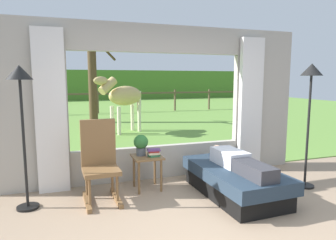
% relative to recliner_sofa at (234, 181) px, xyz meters
% --- Properties ---
extents(back_wall_with_window, '(5.20, 0.12, 2.55)m').
position_rel_recliner_sofa_xyz_m(back_wall_with_window, '(-0.78, 1.15, 1.03)').
color(back_wall_with_window, '#ADA599').
rests_on(back_wall_with_window, ground_plane).
extents(curtain_panel_left, '(0.44, 0.10, 2.40)m').
position_rel_recliner_sofa_xyz_m(curtain_panel_left, '(-2.47, 1.01, 0.98)').
color(curtain_panel_left, silver).
rests_on(curtain_panel_left, ground_plane).
extents(curtain_panel_right, '(0.44, 0.10, 2.40)m').
position_rel_recliner_sofa_xyz_m(curtain_panel_right, '(0.91, 1.01, 0.98)').
color(curtain_panel_right, silver).
rests_on(curtain_panel_right, ground_plane).
extents(outdoor_pasture_lawn, '(36.00, 21.68, 0.02)m').
position_rel_recliner_sofa_xyz_m(outdoor_pasture_lawn, '(-0.78, 12.05, -0.21)').
color(outdoor_pasture_lawn, olive).
rests_on(outdoor_pasture_lawn, ground_plane).
extents(distant_hill_ridge, '(36.00, 2.00, 2.40)m').
position_rel_recliner_sofa_xyz_m(distant_hill_ridge, '(-0.78, 21.89, 0.98)').
color(distant_hill_ridge, '#4B7A2B').
rests_on(distant_hill_ridge, ground_plane).
extents(recliner_sofa, '(0.95, 1.72, 0.42)m').
position_rel_recliner_sofa_xyz_m(recliner_sofa, '(0.00, 0.00, 0.00)').
color(recliner_sofa, black).
rests_on(recliner_sofa, ground_plane).
extents(reclining_person, '(0.36, 1.43, 0.22)m').
position_rel_recliner_sofa_xyz_m(reclining_person, '(0.00, -0.05, 0.30)').
color(reclining_person, silver).
rests_on(reclining_person, recliner_sofa).
extents(rocking_chair, '(0.50, 0.69, 1.12)m').
position_rel_recliner_sofa_xyz_m(rocking_chair, '(-1.85, 0.48, 0.33)').
color(rocking_chair, brown).
rests_on(rocking_chair, ground_plane).
extents(side_table, '(0.44, 0.44, 0.52)m').
position_rel_recliner_sofa_xyz_m(side_table, '(-1.13, 0.65, 0.21)').
color(side_table, brown).
rests_on(side_table, ground_plane).
extents(potted_plant, '(0.22, 0.22, 0.32)m').
position_rel_recliner_sofa_xyz_m(potted_plant, '(-1.21, 0.71, 0.48)').
color(potted_plant, '#4C5156').
rests_on(potted_plant, side_table).
extents(book_stack, '(0.21, 0.16, 0.11)m').
position_rel_recliner_sofa_xyz_m(book_stack, '(-1.04, 0.59, 0.36)').
color(book_stack, '#337247').
rests_on(book_stack, side_table).
extents(floor_lamp_left, '(0.32, 0.32, 1.85)m').
position_rel_recliner_sofa_xyz_m(floor_lamp_left, '(-2.79, 0.48, 1.27)').
color(floor_lamp_left, black).
rests_on(floor_lamp_left, ground_plane).
extents(floor_lamp_right, '(0.32, 0.32, 1.91)m').
position_rel_recliner_sofa_xyz_m(floor_lamp_right, '(1.24, -0.04, 1.32)').
color(floor_lamp_right, black).
rests_on(floor_lamp_right, ground_plane).
extents(horse, '(1.72, 1.24, 1.73)m').
position_rel_recliner_sofa_xyz_m(horse, '(-0.58, 5.50, 0.94)').
color(horse, tan).
rests_on(horse, outdoor_pasture_lawn).
extents(pasture_tree, '(1.47, 1.33, 3.52)m').
position_rel_recliner_sofa_xyz_m(pasture_tree, '(-1.24, 8.12, 1.47)').
color(pasture_tree, '#4C3823').
rests_on(pasture_tree, outdoor_pasture_lawn).
extents(pasture_fence_line, '(16.10, 0.10, 1.10)m').
position_rel_recliner_sofa_xyz_m(pasture_fence_line, '(-0.78, 11.28, 0.53)').
color(pasture_fence_line, brown).
rests_on(pasture_fence_line, outdoor_pasture_lawn).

